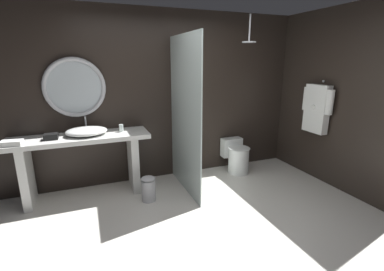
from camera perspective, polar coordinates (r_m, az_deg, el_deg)
The scene contains 14 objects.
ground_plane at distance 3.15m, azimuth 3.71°, elevation -20.88°, with size 5.76×5.76×0.00m, color silver.
back_wall_panel at distance 4.37m, azimuth -6.67°, elevation 7.92°, with size 4.80×0.10×2.60m, color black.
side_wall_right at distance 4.64m, azimuth 27.16°, elevation 6.78°, with size 0.10×2.47×2.60m, color black.
vanity_counter at distance 4.05m, azimuth -21.92°, elevation -3.85°, with size 1.82×0.55×0.88m.
vessel_sink at distance 3.96m, azimuth -21.08°, elevation 0.86°, with size 0.54×0.44×0.23m.
tumbler_cup at distance 4.00m, azimuth -14.50°, elevation 1.50°, with size 0.06×0.06×0.11m, color silver.
tissue_box at distance 3.94m, azimuth -27.27°, elevation -0.20°, with size 0.17×0.14×0.07m, color black.
round_wall_mirror at distance 4.12m, azimuth -23.17°, elevation 9.14°, with size 0.81×0.06×0.81m.
shower_glass_panel at distance 3.84m, azimuth -1.51°, elevation 3.96°, with size 0.02×1.19×2.20m, color silver.
rain_shower_head at distance 4.33m, azimuth 11.79°, elevation 19.02°, with size 0.20×0.20×0.40m.
hanging_bathrobe at distance 4.65m, azimuth 24.51°, elevation 5.38°, with size 0.20×0.56×0.80m.
toilet at distance 4.76m, azimuth 9.25°, elevation -4.31°, with size 0.36×0.54×0.54m.
waste_bin at distance 3.84m, azimuth -9.03°, elevation -10.82°, with size 0.19×0.19×0.35m.
folded_hand_towel at distance 3.89m, azimuth -33.42°, elevation -1.33°, with size 0.23×0.14×0.06m, color white.
Camera 1 is at (-1.10, -2.29, 1.86)m, focal length 25.65 mm.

